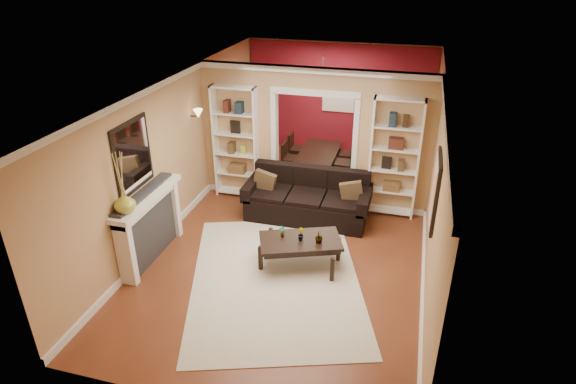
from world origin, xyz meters
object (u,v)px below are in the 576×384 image
(sofa, at_px, (307,196))
(bookshelf_left, at_px, (236,143))
(bookshelf_right, at_px, (394,159))
(dining_table, at_px, (320,162))
(coffee_table, at_px, (300,252))
(fireplace, at_px, (151,227))

(sofa, distance_m, bookshelf_left, 1.84)
(bookshelf_right, distance_m, dining_table, 2.46)
(dining_table, bearing_deg, sofa, -174.78)
(coffee_table, distance_m, bookshelf_right, 2.63)
(bookshelf_left, distance_m, bookshelf_right, 3.10)
(sofa, distance_m, dining_table, 2.14)
(sofa, height_order, dining_table, sofa)
(fireplace, relative_size, dining_table, 1.14)
(sofa, xyz_separation_m, dining_table, (-0.19, 2.12, -0.19))
(fireplace, bearing_deg, dining_table, 64.43)
(bookshelf_right, distance_m, fireplace, 4.47)
(bookshelf_left, relative_size, fireplace, 1.35)
(coffee_table, bearing_deg, bookshelf_right, 38.06)
(bookshelf_right, height_order, fireplace, bookshelf_right)
(sofa, distance_m, fireplace, 2.90)
(sofa, bearing_deg, fireplace, -137.69)
(sofa, bearing_deg, coffee_table, -80.99)
(coffee_table, relative_size, bookshelf_right, 0.55)
(bookshelf_left, bearing_deg, coffee_table, -48.99)
(coffee_table, bearing_deg, sofa, 77.61)
(fireplace, bearing_deg, sofa, 42.31)
(sofa, relative_size, bookshelf_left, 1.02)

